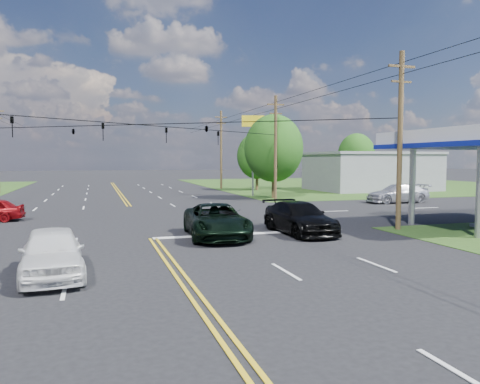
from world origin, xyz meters
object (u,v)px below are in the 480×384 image
object	(u,v)px
pole_se	(400,138)
tree_right_a	(274,148)
tree_far_r	(356,154)
pole_right_far	(221,149)
pole_ne	(276,147)
pickup_dkgreen	(216,221)
retail_ne	(371,172)
suv_black	(299,218)
tree_right_b	(257,156)
pickup_white	(52,252)

from	to	relation	value
pole_se	tree_right_a	size ratio (longest dim) A/B	1.16
tree_far_r	pole_right_far	bearing A→B (deg)	-174.56
pole_ne	pickup_dkgreen	bearing A→B (deg)	-119.74
retail_ne	suv_black	distance (m)	36.39
pole_ne	pole_se	bearing A→B (deg)	-90.00
retail_ne	tree_far_r	size ratio (longest dim) A/B	1.83
pickup_dkgreen	suv_black	world-z (taller)	pickup_dkgreen
suv_black	retail_ne	bearing A→B (deg)	49.35
tree_far_r	tree_right_a	bearing A→B (deg)	-138.01
pole_se	tree_far_r	distance (m)	44.30
tree_right_b	pole_se	bearing A→B (deg)	-96.05
pole_se	tree_right_b	distance (m)	33.19
retail_ne	tree_right_a	xyz separation A→B (m)	(-16.00, -8.00, 2.67)
tree_right_b	pickup_dkgreen	distance (m)	35.36
tree_right_a	tree_right_b	bearing A→B (deg)	78.23
tree_right_a	pickup_white	xyz separation A→B (m)	(-17.96, -26.40, -4.06)
pole_right_far	pickup_dkgreen	size ratio (longest dim) A/B	1.70
tree_right_a	pickup_dkgreen	world-z (taller)	tree_right_a
pickup_white	tree_right_a	bearing A→B (deg)	51.26
pole_se	pole_right_far	bearing A→B (deg)	90.00
retail_ne	pole_se	bearing A→B (deg)	-120.38
pole_se	tree_far_r	bearing A→B (deg)	61.70
pole_se	suv_black	world-z (taller)	pole_se
retail_ne	pickup_white	world-z (taller)	retail_ne
pole_ne	suv_black	bearing A→B (deg)	-107.69
pole_se	pickup_dkgreen	distance (m)	10.82
retail_ne	pole_ne	xyz separation A→B (m)	(-17.00, -11.00, 2.72)
pole_right_far	tree_far_r	distance (m)	21.10
pickup_white	pole_ne	bearing A→B (deg)	49.56
pole_right_far	tree_right_b	xyz separation A→B (m)	(3.50, -4.00, -0.95)
tree_right_b	pickup_white	xyz separation A→B (m)	(-20.46, -38.40, -3.41)
pole_ne	pickup_white	world-z (taller)	pole_ne
tree_right_b	pole_right_far	bearing A→B (deg)	131.19
pole_se	tree_right_b	xyz separation A→B (m)	(3.50, 33.00, -0.70)
tree_right_b	tree_far_r	distance (m)	18.50
tree_far_r	pickup_dkgreen	distance (m)	49.57
pole_ne	suv_black	distance (m)	18.82
pole_se	tree_right_b	bearing A→B (deg)	83.95
suv_black	pole_se	bearing A→B (deg)	-7.38
pickup_white	pole_right_far	bearing A→B (deg)	63.69
pole_right_far	pickup_white	world-z (taller)	pole_right_far
tree_right_a	suv_black	distance (m)	21.91
pole_se	pickup_dkgreen	world-z (taller)	pole_se
pole_right_far	suv_black	world-z (taller)	pole_right_far
pole_right_far	pickup_dkgreen	world-z (taller)	pole_right_far
tree_right_a	tree_far_r	bearing A→B (deg)	41.99
pole_se	pickup_white	size ratio (longest dim) A/B	2.01
tree_far_r	pickup_white	bearing A→B (deg)	-130.53
pickup_dkgreen	tree_right_a	bearing A→B (deg)	66.67
tree_right_a	pickup_white	bearing A→B (deg)	-124.22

